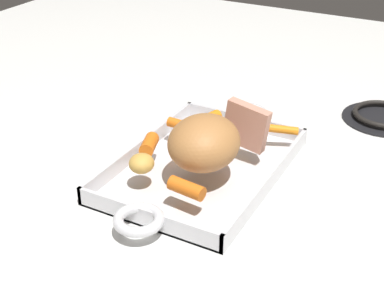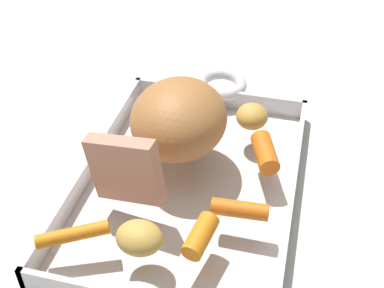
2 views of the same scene
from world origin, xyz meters
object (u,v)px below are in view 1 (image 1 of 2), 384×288
potato_halved (142,163)px  pork_roast (204,143)px  baby_carrot_northeast (278,129)px  roasting_dish (202,166)px  potato_near_roast (242,118)px  baby_carrot_center_left (149,145)px  baby_carrot_northwest (187,188)px  stove_burner_rear (383,116)px  baby_carrot_center_right (210,118)px  roast_slice_thick (246,126)px  baby_carrot_long (183,125)px

potato_halved → pork_roast: bearing=128.8°
pork_roast → baby_carrot_northeast: size_ratio=1.74×
roasting_dish → potato_near_roast: potato_near_roast is taller
pork_roast → baby_carrot_center_left: 0.11m
baby_carrot_center_left → baby_carrot_northeast: baby_carrot_center_left is taller
baby_carrot_northwest → baby_carrot_northeast: size_ratio=0.78×
potato_near_roast → stove_burner_rear: 0.31m
pork_roast → baby_carrot_northwest: pork_roast is taller
baby_carrot_northwest → stove_burner_rear: (-0.46, 0.19, -0.04)m
baby_carrot_northwest → pork_roast: bearing=-169.8°
baby_carrot_center_right → baby_carrot_center_left: size_ratio=0.89×
roast_slice_thick → baby_carrot_long: roast_slice_thick is taller
pork_roast → potato_near_roast: (-0.16, -0.00, -0.03)m
roast_slice_thick → potato_near_roast: 0.08m
roast_slice_thick → baby_carrot_center_right: (-0.04, -0.09, -0.03)m
pork_roast → baby_carrot_long: 0.13m
potato_halved → potato_near_roast: size_ratio=0.90×
baby_carrot_center_left → baby_carrot_long: bearing=172.2°
baby_carrot_northeast → potato_near_roast: size_ratio=1.56×
baby_carrot_northwest → potato_halved: potato_halved is taller
roast_slice_thick → baby_carrot_long: 0.12m
baby_carrot_long → stove_burner_rear: size_ratio=0.37×
baby_carrot_northeast → stove_burner_rear: baby_carrot_northeast is taller
potato_near_roast → potato_halved: bearing=-18.4°
baby_carrot_center_right → roasting_dish: bearing=20.6°
baby_carrot_center_left → stove_burner_rear: bearing=140.8°
baby_carrot_northeast → stove_burner_rear: (-0.22, 0.14, -0.03)m
potato_halved → stove_burner_rear: size_ratio=0.26×
roast_slice_thick → stove_burner_rear: bearing=148.3°
roast_slice_thick → potato_near_roast: roast_slice_thick is taller
stove_burner_rear → roast_slice_thick: bearing=-31.7°
baby_carrot_northeast → potato_near_roast: (0.01, -0.07, 0.01)m
pork_roast → baby_carrot_center_left: pork_roast is taller
baby_carrot_center_right → baby_carrot_center_left: bearing=-17.4°
baby_carrot_northwest → roasting_dish: bearing=-163.7°
baby_carrot_long → baby_carrot_northeast: size_ratio=0.82×
baby_carrot_long → baby_carrot_northwest: bearing=30.5°
baby_carrot_center_right → potato_near_roast: (-0.02, 0.05, 0.00)m
roasting_dish → baby_carrot_center_right: bearing=-159.4°
potato_halved → baby_carrot_center_left: bearing=-157.9°
baby_carrot_center_right → baby_carrot_center_left: baby_carrot_center_left is taller
roast_slice_thick → baby_carrot_northeast: size_ratio=1.05×
baby_carrot_northeast → stove_burner_rear: 0.26m
baby_carrot_northwest → potato_halved: size_ratio=1.34×
roasting_dish → stove_burner_rear: (-0.35, 0.23, -0.00)m
roasting_dish → baby_carrot_northeast: size_ratio=6.42×
baby_carrot_center_left → stove_burner_rear: baby_carrot_center_left is taller
baby_carrot_northwest → baby_carrot_northeast: (-0.25, 0.05, -0.00)m
pork_roast → baby_carrot_center_right: (-0.14, -0.06, -0.03)m
stove_burner_rear → potato_halved: bearing=-32.8°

